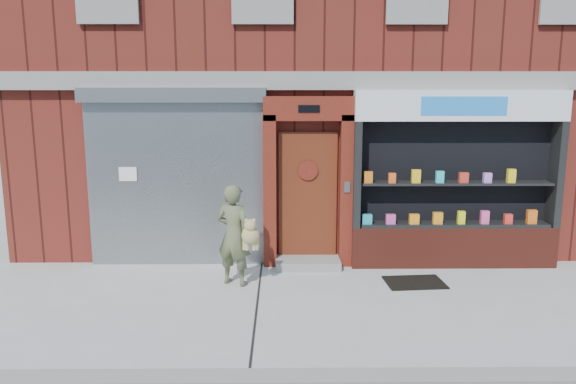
{
  "coord_description": "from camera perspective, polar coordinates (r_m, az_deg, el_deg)",
  "views": [
    {
      "loc": [
        -1.18,
        -7.51,
        3.09
      ],
      "look_at": [
        -1.1,
        1.0,
        1.45
      ],
      "focal_mm": 35.0,
      "sensor_mm": 36.0,
      "label": 1
    }
  ],
  "objects": [
    {
      "name": "curb",
      "position": [
        6.27,
        10.92,
        -18.23
      ],
      "size": [
        60.0,
        0.3,
        0.12
      ],
      "primitive_type": "cube",
      "color": "gray",
      "rests_on": "ground"
    },
    {
      "name": "ground",
      "position": [
        8.21,
        7.91,
        -11.35
      ],
      "size": [
        80.0,
        80.0,
        0.0
      ],
      "primitive_type": "plane",
      "color": "#9E9E99",
      "rests_on": "ground"
    },
    {
      "name": "pharmacy_bay",
      "position": [
        9.93,
        16.62,
        0.45
      ],
      "size": [
        3.5,
        0.41,
        3.0
      ],
      "color": "maroon",
      "rests_on": "ground"
    },
    {
      "name": "red_door_bay",
      "position": [
        9.52,
        2.05,
        1.0
      ],
      "size": [
        1.52,
        0.58,
        2.9
      ],
      "color": "#4E150D",
      "rests_on": "ground"
    },
    {
      "name": "woman",
      "position": [
        8.74,
        -5.37,
        -4.34
      ],
      "size": [
        0.75,
        0.61,
        1.6
      ],
      "color": "#595F3F",
      "rests_on": "ground"
    },
    {
      "name": "shutter_bay",
      "position": [
        9.71,
        -11.36,
        2.54
      ],
      "size": [
        3.1,
        0.3,
        3.04
      ],
      "color": "gray",
      "rests_on": "ground"
    },
    {
      "name": "doormat",
      "position": [
        9.2,
        12.74,
        -8.95
      ],
      "size": [
        0.96,
        0.71,
        0.02
      ],
      "primitive_type": "cube",
      "rotation": [
        0.0,
        0.0,
        0.08
      ],
      "color": "black",
      "rests_on": "ground"
    },
    {
      "name": "building",
      "position": [
        13.59,
        4.58,
        14.68
      ],
      "size": [
        12.0,
        8.16,
        8.0
      ],
      "color": "maroon",
      "rests_on": "ground"
    }
  ]
}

